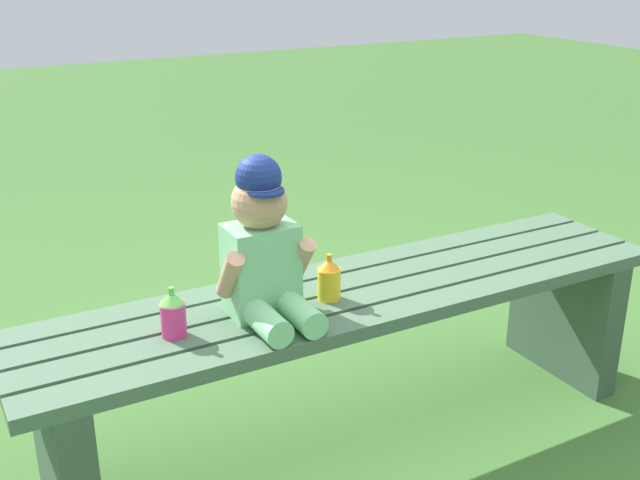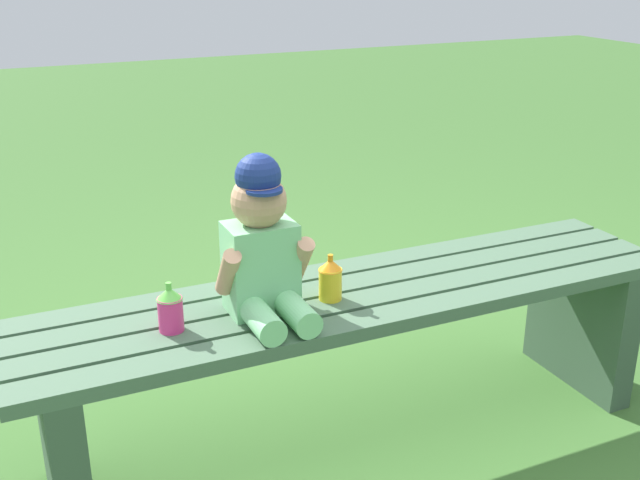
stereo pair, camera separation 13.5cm
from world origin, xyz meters
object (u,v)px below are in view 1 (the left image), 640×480
park_bench (356,336)px  child_figure (264,248)px  sippy_cup_right (329,278)px  sippy_cup_left (173,313)px

park_bench → child_figure: 0.43m
child_figure → sippy_cup_right: child_figure is taller
sippy_cup_left → sippy_cup_right: bearing=0.0°
park_bench → sippy_cup_right: 0.23m
park_bench → sippy_cup_left: bearing=-177.4°
park_bench → child_figure: (-0.28, -0.02, 0.32)m
sippy_cup_left → child_figure: bearing=-0.1°
park_bench → sippy_cup_right: (-0.10, -0.02, 0.21)m
child_figure → sippy_cup_right: (0.18, 0.00, -0.12)m
child_figure → sippy_cup_right: bearing=0.1°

